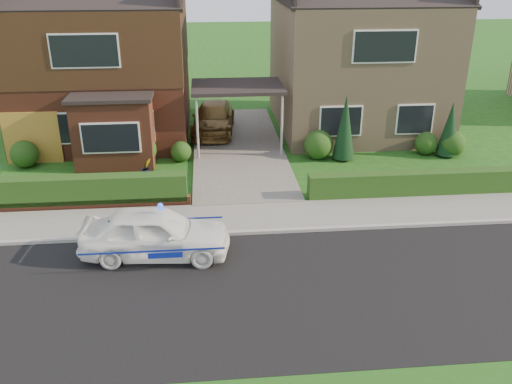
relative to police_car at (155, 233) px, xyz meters
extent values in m
plane|color=#164F15|center=(2.83, -2.04, -0.70)|extent=(120.00, 120.00, 0.00)
cube|color=black|center=(2.83, -2.04, -0.70)|extent=(60.00, 6.00, 0.02)
cube|color=#9E9993|center=(2.83, 1.01, -0.64)|extent=(60.00, 0.16, 0.12)
cube|color=slate|center=(2.83, 2.06, -0.65)|extent=(60.00, 2.00, 0.10)
cube|color=#666059|center=(2.83, 8.96, -0.64)|extent=(3.80, 12.00, 0.12)
cube|color=brown|center=(-2.97, 11.96, 2.20)|extent=(7.20, 8.00, 5.80)
cube|color=white|center=(-4.55, 7.94, 0.70)|extent=(1.80, 0.08, 1.30)
cube|color=white|center=(-1.38, 7.94, 0.70)|extent=(1.60, 0.08, 1.30)
cube|color=white|center=(-2.97, 7.94, 3.70)|extent=(2.60, 0.08, 1.30)
cube|color=black|center=(-2.97, 11.96, 3.65)|extent=(7.26, 8.06, 2.90)
cube|color=brown|center=(-2.10, 7.26, 0.65)|extent=(3.00, 1.40, 2.70)
cube|color=black|center=(-2.10, 7.26, 2.07)|extent=(3.20, 1.60, 0.14)
cube|color=tan|center=(8.63, 11.96, 2.20)|extent=(7.20, 8.00, 5.80)
cube|color=white|center=(7.05, 7.94, 0.70)|extent=(1.80, 0.08, 1.30)
cube|color=white|center=(10.22, 7.94, 0.70)|extent=(1.60, 0.08, 1.30)
cube|color=white|center=(8.63, 7.94, 3.70)|extent=(2.60, 0.08, 1.30)
cube|color=black|center=(2.83, 8.96, 2.00)|extent=(3.80, 3.00, 0.14)
cylinder|color=gray|center=(1.13, 7.56, 0.65)|extent=(0.10, 0.10, 2.70)
cylinder|color=gray|center=(4.53, 7.56, 0.65)|extent=(0.10, 0.10, 2.70)
cube|color=#956120|center=(-5.42, 7.92, 0.35)|extent=(2.20, 0.10, 2.10)
cube|color=brown|center=(-2.97, 3.26, -0.52)|extent=(7.70, 0.25, 0.36)
cube|color=#1C3C13|center=(-2.97, 3.41, -0.70)|extent=(7.50, 0.55, 0.90)
cube|color=#1C3C13|center=(8.63, 3.31, -0.70)|extent=(7.50, 0.55, 0.80)
sphere|color=#1C3C13|center=(-5.67, 7.46, -0.16)|extent=(1.08, 1.08, 1.08)
sphere|color=#1C3C13|center=(-1.17, 7.26, -0.04)|extent=(1.32, 1.32, 1.32)
sphere|color=#1C3C13|center=(0.43, 7.56, -0.28)|extent=(0.84, 0.84, 0.84)
sphere|color=#1C3C13|center=(6.03, 7.36, -0.10)|extent=(1.20, 1.20, 1.20)
sphere|color=#1C3C13|center=(10.63, 7.46, -0.22)|extent=(0.96, 0.96, 0.96)
sphere|color=#1C3C13|center=(11.63, 7.16, -0.16)|extent=(1.08, 1.08, 1.08)
cone|color=black|center=(7.03, 7.16, 0.60)|extent=(0.90, 0.90, 2.60)
cone|color=black|center=(11.43, 7.16, 0.40)|extent=(0.90, 0.90, 2.20)
imported|color=white|center=(0.00, 0.00, 0.00)|extent=(1.95, 4.20, 1.39)
sphere|color=#193FF2|center=(0.21, 0.00, 0.77)|extent=(0.17, 0.17, 0.17)
cube|color=navy|center=(0.00, -0.83, -0.06)|extent=(3.75, 0.02, 0.05)
cube|color=navy|center=(0.00, 0.83, -0.06)|extent=(3.75, 0.01, 0.05)
ellipsoid|color=black|center=(-1.14, -0.10, 0.28)|extent=(0.22, 0.17, 0.21)
sphere|color=white|center=(-1.13, -0.16, 0.27)|extent=(0.11, 0.11, 0.11)
sphere|color=black|center=(-1.12, -0.12, 0.42)|extent=(0.13, 0.13, 0.13)
cone|color=black|center=(-1.17, -0.11, 0.48)|extent=(0.04, 0.04, 0.05)
cone|color=black|center=(-1.08, -0.11, 0.48)|extent=(0.04, 0.04, 0.05)
imported|color=brown|center=(1.83, 11.12, 0.07)|extent=(2.27, 4.64, 1.30)
imported|color=gray|center=(-0.81, 5.92, -0.33)|extent=(0.52, 0.50, 0.73)
imported|color=gray|center=(0.33, 3.98, -0.33)|extent=(0.42, 0.42, 0.74)
camera|label=1|loc=(1.53, -13.35, 7.00)|focal=38.00mm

